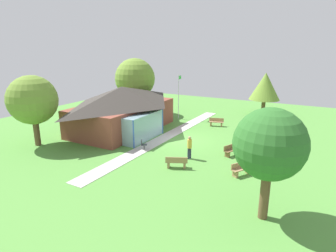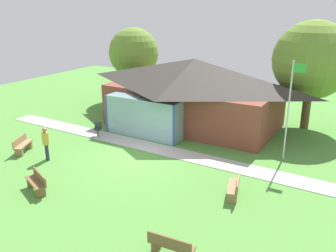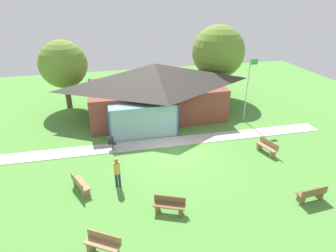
% 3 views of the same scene
% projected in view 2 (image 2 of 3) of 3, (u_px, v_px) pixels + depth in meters
% --- Properties ---
extents(ground_plane, '(44.00, 44.00, 0.00)m').
position_uv_depth(ground_plane, '(137.00, 159.00, 18.72)').
color(ground_plane, '#54933D').
extents(pavilion, '(11.51, 7.56, 4.33)m').
position_uv_depth(pavilion, '(192.00, 91.00, 23.42)').
color(pavilion, brown).
rests_on(pavilion, ground_plane).
extents(footpath, '(22.34, 1.78, 0.03)m').
position_uv_depth(footpath, '(155.00, 148.00, 20.13)').
color(footpath, '#BCB7B2').
rests_on(footpath, ground_plane).
extents(flagpole, '(0.64, 0.08, 5.08)m').
position_uv_depth(flagpole, '(289.00, 107.00, 17.82)').
color(flagpole, silver).
rests_on(flagpole, ground_plane).
extents(bench_mid_right, '(0.83, 1.56, 0.84)m').
position_uv_depth(bench_mid_right, '(235.00, 187.00, 15.02)').
color(bench_mid_right, '#9E7A51').
rests_on(bench_mid_right, ground_plane).
extents(bench_front_center, '(1.55, 0.99, 0.84)m').
position_uv_depth(bench_front_center, '(37.00, 183.00, 15.41)').
color(bench_front_center, brown).
rests_on(bench_front_center, ground_plane).
extents(bench_mid_left, '(1.03, 1.55, 0.84)m').
position_uv_depth(bench_mid_left, '(23.00, 145.00, 19.53)').
color(bench_mid_left, '#9E7A51').
rests_on(bench_mid_left, ground_plane).
extents(bench_front_right, '(1.53, 0.54, 0.84)m').
position_uv_depth(bench_front_right, '(171.00, 247.00, 11.35)').
color(bench_front_right, brown).
rests_on(bench_front_right, ground_plane).
extents(patio_chair_west, '(0.59, 0.59, 0.86)m').
position_uv_depth(patio_chair_west, '(98.00, 130.00, 21.87)').
color(patio_chair_west, '#33383D').
rests_on(patio_chair_west, ground_plane).
extents(visitor_strolling_lawn, '(0.34, 0.34, 1.74)m').
position_uv_depth(visitor_strolling_lawn, '(46.00, 141.00, 18.34)').
color(visitor_strolling_lawn, '#2D3347').
rests_on(visitor_strolling_lawn, ground_plane).
extents(tree_behind_pavilion_left, '(4.00, 4.00, 5.86)m').
position_uv_depth(tree_behind_pavilion_left, '(134.00, 53.00, 29.28)').
color(tree_behind_pavilion_left, brown).
rests_on(tree_behind_pavilion_left, ground_plane).
extents(tree_behind_pavilion_right, '(4.81, 4.81, 6.75)m').
position_uv_depth(tree_behind_pavilion_right, '(312.00, 60.00, 22.19)').
color(tree_behind_pavilion_right, brown).
rests_on(tree_behind_pavilion_right, ground_plane).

